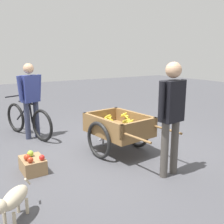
% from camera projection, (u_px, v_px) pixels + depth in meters
% --- Properties ---
extents(ground_plane, '(24.00, 24.00, 0.00)m').
position_uv_depth(ground_plane, '(108.00, 153.00, 4.72)').
color(ground_plane, '#47474C').
extents(fruit_cart, '(1.73, 1.01, 0.69)m').
position_uv_depth(fruit_cart, '(119.00, 129.00, 4.66)').
color(fruit_cart, olive).
rests_on(fruit_cart, ground).
extents(vendor_person, '(0.24, 0.54, 1.64)m').
position_uv_depth(vendor_person, '(172.00, 109.00, 3.66)').
color(vendor_person, '#4C4742').
rests_on(vendor_person, ground).
extents(bicycle, '(1.60, 0.64, 0.85)m').
position_uv_depth(bicycle, '(28.00, 120.00, 5.58)').
color(bicycle, black).
rests_on(bicycle, ground).
extents(cyclist_person, '(0.29, 0.54, 1.56)m').
position_uv_depth(cyclist_person, '(30.00, 94.00, 5.36)').
color(cyclist_person, '#333851').
rests_on(cyclist_person, ground).
extents(dog, '(0.53, 0.48, 0.40)m').
position_uv_depth(dog, '(13.00, 199.00, 2.73)').
color(dog, beige).
rests_on(dog, ground).
extents(apple_crate, '(0.44, 0.32, 0.32)m').
position_uv_depth(apple_crate, '(33.00, 164.00, 3.93)').
color(apple_crate, '#99754C').
rests_on(apple_crate, ground).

